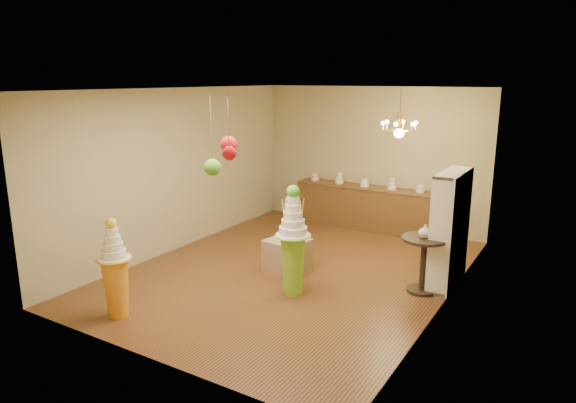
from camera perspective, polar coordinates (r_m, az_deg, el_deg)
The scene contains 17 objects.
floor at distance 8.73m, azimuth 0.63°, elevation -7.71°, with size 6.50×6.50×0.00m, color #573417.
ceiling at distance 8.14m, azimuth 0.69°, elevation 12.38°, with size 6.50×6.50×0.00m, color white.
wall_back at distance 11.18m, azimuth 9.19°, elevation 4.82°, with size 5.00×0.04×3.00m, color tan.
wall_front at distance 5.83m, azimuth -15.84°, elevation -3.62°, with size 5.00×0.04×3.00m, color tan.
wall_left at distance 9.79m, azimuth -12.07°, elevation 3.46°, with size 0.04×6.50×3.00m, color tan.
wall_right at distance 7.39m, azimuth 17.60°, elevation -0.15°, with size 0.04×6.50×3.00m, color tan.
pedestal_green at distance 7.61m, azimuth 0.56°, elevation -5.43°, with size 0.64×0.64×1.68m.
pedestal_orange at distance 7.34m, azimuth -18.61°, elevation -8.09°, with size 0.51×0.51×1.39m.
burlap_riser at distance 8.59m, azimuth -0.07°, elevation -6.06°, with size 0.62×0.62×0.56m, color #8F704E.
sideboard at distance 11.13m, azimuth 8.44°, elevation -0.56°, with size 3.04×0.54×1.16m.
shelving_unit at distance 8.33m, azimuth 17.57°, elevation -2.89°, with size 0.33×1.20×1.80m.
round_table at distance 8.00m, azimuth 14.82°, elevation -5.97°, with size 0.81×0.81×0.86m.
vase at distance 7.88m, azimuth 15.00°, elevation -3.18°, with size 0.19×0.19×0.20m, color beige.
pom_red_left at distance 6.34m, azimuth -6.61°, elevation 6.36°, with size 0.20×0.20×0.72m.
pom_green_mid at distance 6.69m, azimuth -8.40°, elevation 3.80°, with size 0.22×0.22×1.06m.
pom_red_right at distance 5.92m, azimuth -6.55°, elevation 5.39°, with size 0.16×0.16×0.75m.
chandelier at distance 9.08m, azimuth 12.25°, elevation 7.79°, with size 0.86×0.86×0.85m.
Camera 1 is at (4.13, -7.01, 3.18)m, focal length 32.00 mm.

